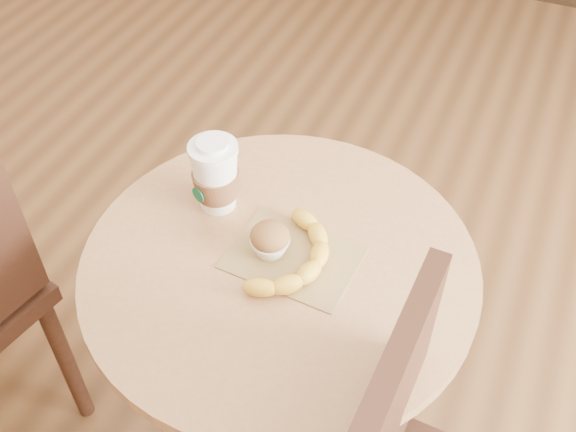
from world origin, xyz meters
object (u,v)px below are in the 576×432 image
at_px(banana, 298,257).
at_px(coffee_cup, 216,177).
at_px(cafe_table, 280,321).
at_px(muffin, 270,240).

bearing_deg(banana, coffee_cup, 165.95).
xyz_separation_m(cafe_table, coffee_cup, (-0.18, 0.09, 0.27)).
distance_m(muffin, banana, 0.06).
bearing_deg(cafe_table, muffin, 161.05).
bearing_deg(cafe_table, coffee_cup, 153.69).
relative_size(cafe_table, banana, 2.97).
xyz_separation_m(cafe_table, muffin, (-0.02, 0.01, 0.23)).
relative_size(coffee_cup, banana, 0.64).
distance_m(coffee_cup, muffin, 0.18).
relative_size(coffee_cup, muffin, 2.13).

